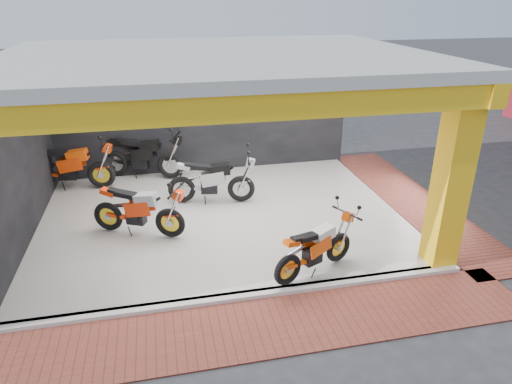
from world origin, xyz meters
The scene contains 16 objects.
ground centered at (0.00, 0.00, 0.00)m, with size 80.00×80.00×0.00m, color #2D2D30.
showroom_floor centered at (0.00, 2.00, 0.05)m, with size 8.00×6.00×0.10m, color white.
showroom_ceiling centered at (0.00, 2.00, 3.60)m, with size 8.40×6.40×0.20m, color beige.
back_wall centered at (0.00, 5.10, 1.75)m, with size 8.20×0.20×3.50m, color black.
left_wall centered at (-4.10, 2.00, 1.75)m, with size 0.20×6.20×3.50m, color black.
corner_column centered at (3.75, -0.75, 1.75)m, with size 0.50×0.50×3.50m, color yellow.
header_beam_front centered at (0.00, -1.00, 3.30)m, with size 8.40×0.30×0.40m, color yellow.
header_beam_right centered at (4.00, 2.00, 3.30)m, with size 0.30×6.40×0.40m, color yellow.
floor_kerb centered at (0.00, -1.02, 0.05)m, with size 8.00×0.20×0.10m, color white.
paver_front centered at (0.00, -1.80, 0.01)m, with size 9.00×1.40×0.03m, color brown.
paver_right centered at (4.80, 2.00, 0.01)m, with size 1.40×7.00×0.03m, color brown.
moto_hero centered at (1.86, -0.40, 0.69)m, with size 1.92×0.71×1.18m, color #FB510A, non-canonical shape.
moto_row_a centered at (-1.17, 1.20, 0.76)m, with size 2.15×0.80×1.31m, color #FE350A, non-canonical shape.
moto_row_b centered at (0.58, 2.62, 0.77)m, with size 2.20×0.81×1.34m, color #ACB0B4, non-canonical shape.
moto_row_c centered at (-2.78, 4.21, 0.82)m, with size 2.37×0.88×1.45m, color #E73909, non-canonical shape.
moto_row_d centered at (-1.02, 4.50, 0.83)m, with size 2.39×0.89×1.46m, color black, non-canonical shape.
Camera 1 is at (-1.22, -7.29, 4.80)m, focal length 32.00 mm.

